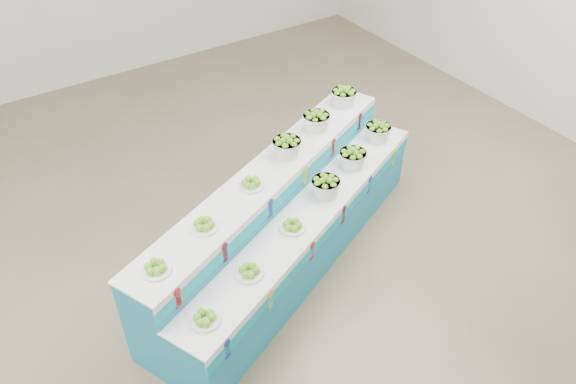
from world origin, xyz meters
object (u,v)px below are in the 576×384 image
object	(u,v)px
basket_lower_left	(325,186)
plate_upper_mid	(204,224)
display_stand	(288,220)
basket_upper_right	(344,96)

from	to	relation	value
basket_lower_left	plate_upper_mid	size ratio (longest dim) A/B	1.21
plate_upper_mid	display_stand	bearing A→B (deg)	10.29
basket_lower_left	display_stand	bearing A→B (deg)	168.91
display_stand	basket_upper_right	distance (m)	1.62
basket_upper_right	plate_upper_mid	bearing A→B (deg)	-156.28
plate_upper_mid	basket_upper_right	size ratio (longest dim) A/B	0.83
plate_upper_mid	basket_upper_right	distance (m)	2.42
basket_lower_left	basket_upper_right	xyz separation A→B (m)	(0.88, 0.88, 0.30)
basket_upper_right	display_stand	bearing A→B (deg)	-147.64
basket_lower_left	plate_upper_mid	xyz separation A→B (m)	(-1.34, -0.10, 0.24)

